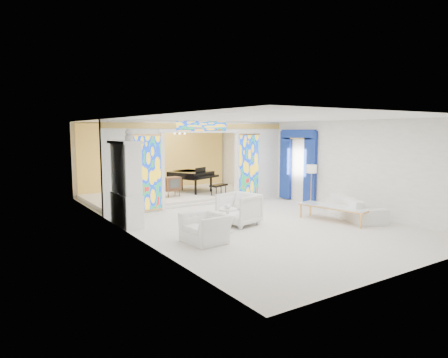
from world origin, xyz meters
TOP-DOWN VIEW (x-y plane):
  - floor at (0.00, 0.00)m, footprint 12.00×12.00m
  - ceiling at (0.00, 0.00)m, footprint 7.00×12.00m
  - wall_back at (0.00, 6.00)m, footprint 7.00×0.02m
  - wall_front at (0.00, -6.00)m, footprint 7.00×0.02m
  - wall_left at (-3.50, 0.00)m, footprint 0.02×12.00m
  - wall_right at (3.50, 0.00)m, footprint 0.02×12.00m
  - partition_wall at (0.00, 2.00)m, footprint 7.00×0.22m
  - stained_glass_left at (-2.03, 1.89)m, footprint 0.90×0.04m
  - stained_glass_right at (2.03, 1.89)m, footprint 0.90×0.04m
  - stained_glass_transom at (0.00, 1.89)m, footprint 2.00×0.04m
  - alcove_platform at (0.00, 4.10)m, footprint 6.80×3.80m
  - gold_curtain_back at (0.00, 5.88)m, footprint 6.70×0.10m
  - chandelier at (0.20, 4.00)m, footprint 0.48×0.48m
  - blue_drapes at (3.40, 0.70)m, footprint 0.14×1.85m
  - china_cabinet at (-3.22, 0.60)m, footprint 0.56×1.46m
  - armchair_left at (-2.24, -2.15)m, footprint 1.02×1.14m
  - armchair_right at (-0.56, -1.14)m, footprint 1.19×1.17m
  - sofa at (2.95, -2.35)m, footprint 1.72×2.43m
  - side_table at (-1.26, -1.62)m, footprint 0.53×0.53m
  - vase at (-1.26, -1.62)m, footprint 0.19×0.19m
  - coffee_table at (2.05, -2.30)m, footprint 1.06×2.17m
  - floor_lamp at (3.20, -0.22)m, footprint 0.42×0.42m
  - grand_piano at (0.78, 4.19)m, footprint 1.90×2.87m
  - tv_console at (-0.47, 3.42)m, footprint 0.68×0.50m

SIDE VIEW (x-z plane):
  - floor at x=0.00m, z-range 0.00..0.00m
  - alcove_platform at x=0.00m, z-range 0.00..0.18m
  - sofa at x=2.95m, z-range 0.00..0.66m
  - armchair_left at x=-2.24m, z-range 0.00..0.69m
  - side_table at x=-1.26m, z-range 0.10..0.72m
  - coffee_table at x=2.05m, z-range 0.19..0.66m
  - armchair_right at x=-0.56m, z-range 0.00..0.91m
  - tv_console at x=-0.47m, z-range 0.29..1.03m
  - vase at x=-1.26m, z-range 0.62..0.80m
  - grand_piano at x=0.78m, z-range 0.36..1.38m
  - china_cabinet at x=-3.22m, z-range -0.19..2.53m
  - floor_lamp at x=3.20m, z-range 0.52..1.99m
  - stained_glass_left at x=-2.03m, z-range 0.10..2.50m
  - stained_glass_right at x=2.03m, z-range 0.10..2.50m
  - wall_back at x=0.00m, z-range 0.00..3.00m
  - wall_front at x=0.00m, z-range 0.00..3.00m
  - wall_left at x=-3.50m, z-range 0.00..3.00m
  - wall_right at x=3.50m, z-range 0.00..3.00m
  - gold_curtain_back at x=0.00m, z-range 0.05..2.95m
  - blue_drapes at x=3.40m, z-range 0.25..2.90m
  - partition_wall at x=0.00m, z-range 0.15..3.15m
  - chandelier at x=0.20m, z-range 2.40..2.70m
  - stained_glass_transom at x=0.00m, z-range 2.65..2.99m
  - ceiling at x=0.00m, z-range 2.99..3.01m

